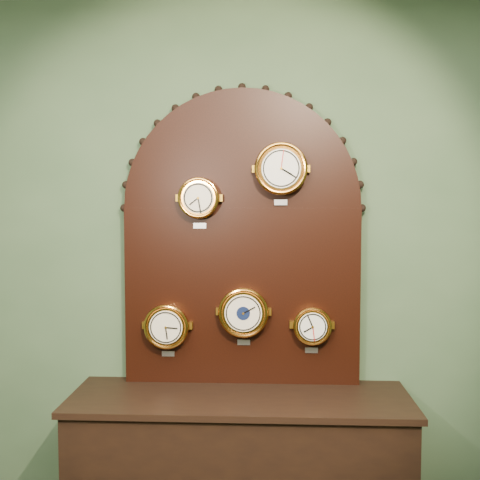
# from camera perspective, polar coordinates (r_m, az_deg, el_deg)

# --- Properties ---
(wall_back) EXTENTS (4.00, 0.00, 4.00)m
(wall_back) POSITION_cam_1_polar(r_m,az_deg,el_deg) (3.01, 0.23, -3.10)
(wall_back) COLOR #425D3F
(wall_back) RESTS_ON ground
(display_board) EXTENTS (1.26, 0.06, 1.53)m
(display_board) POSITION_cam_1_polar(r_m,az_deg,el_deg) (2.95, 0.19, 1.15)
(display_board) COLOR black
(display_board) RESTS_ON shop_counter
(roman_clock) EXTENTS (0.20, 0.08, 0.26)m
(roman_clock) POSITION_cam_1_polar(r_m,az_deg,el_deg) (2.89, -4.07, 4.15)
(roman_clock) COLOR orange
(roman_clock) RESTS_ON display_board
(arabic_clock) EXTENTS (0.26, 0.08, 0.31)m
(arabic_clock) POSITION_cam_1_polar(r_m,az_deg,el_deg) (2.88, 4.07, 7.01)
(arabic_clock) COLOR orange
(arabic_clock) RESTS_ON display_board
(hygrometer) EXTENTS (0.23, 0.08, 0.28)m
(hygrometer) POSITION_cam_1_polar(r_m,az_deg,el_deg) (2.99, -7.22, -8.42)
(hygrometer) COLOR orange
(hygrometer) RESTS_ON display_board
(barometer) EXTENTS (0.25, 0.08, 0.30)m
(barometer) POSITION_cam_1_polar(r_m,az_deg,el_deg) (2.93, 0.35, -7.13)
(barometer) COLOR orange
(barometer) RESTS_ON display_board
(tide_clock) EXTENTS (0.19, 0.08, 0.24)m
(tide_clock) POSITION_cam_1_polar(r_m,az_deg,el_deg) (2.95, 7.13, -8.37)
(tide_clock) COLOR orange
(tide_clock) RESTS_ON display_board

